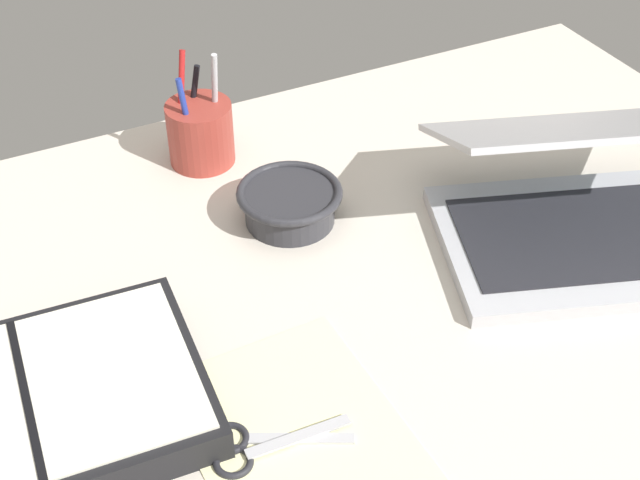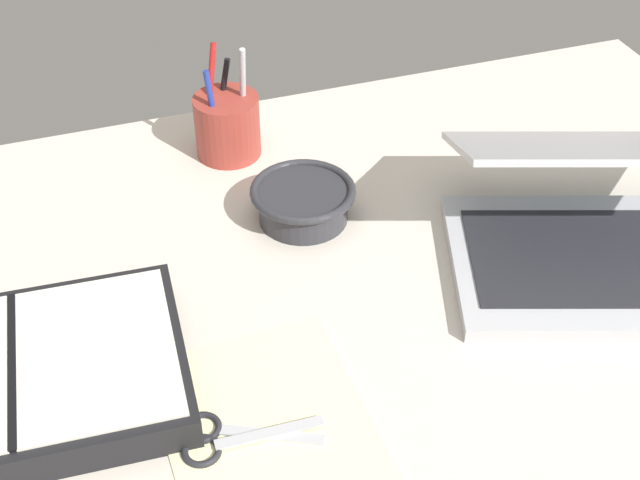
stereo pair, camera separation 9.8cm
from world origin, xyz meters
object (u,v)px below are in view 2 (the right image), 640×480
object	(u,v)px
laptop	(599,224)
pen_cup	(227,125)
planner	(16,380)
scissors	(220,438)
bowl	(303,201)

from	to	relation	value
laptop	pen_cup	distance (cm)	50.33
planner	laptop	bearing A→B (deg)	3.42
laptop	planner	bearing A→B (deg)	-161.34
pen_cup	planner	xyz separation A→B (cm)	(-30.85, -35.70, -2.47)
pen_cup	laptop	bearing A→B (deg)	-45.42
pen_cup	planner	size ratio (longest dim) A/B	0.46
planner	scissors	xyz separation A→B (cm)	(17.68, -12.25, -1.67)
laptop	bowl	bearing A→B (deg)	167.46
laptop	planner	size ratio (longest dim) A/B	1.19
laptop	bowl	distance (cm)	35.41
scissors	planner	bearing A→B (deg)	159.61
pen_cup	scissors	xyz separation A→B (cm)	(-13.17, -47.95, -4.14)
bowl	pen_cup	world-z (taller)	pen_cup
bowl	pen_cup	distance (cm)	18.31
bowl	pen_cup	size ratio (longest dim) A/B	0.83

